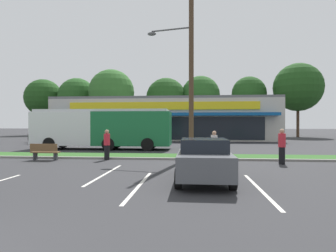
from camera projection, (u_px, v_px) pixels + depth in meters
grass_median at (125, 156)px, 17.68m from camera, size 56.00×2.20×0.12m
curb_lip at (120, 158)px, 16.46m from camera, size 56.00×0.24×0.12m
parking_stripe_2 at (105, 174)px, 11.59m from camera, size 0.12×4.80×0.01m
parking_stripe_3 at (139, 185)px, 9.44m from camera, size 0.12×4.80×0.01m
parking_stripe_4 at (259, 189)px, 8.94m from camera, size 0.12×4.80×0.01m
storefront_building at (167, 119)px, 39.87m from camera, size 28.52×14.06×5.47m
tree_far_left at (44, 98)px, 52.05m from camera, size 6.78×6.78×10.35m
tree_left at (77, 97)px, 50.78m from camera, size 6.79×6.79×10.35m
tree_mid_left at (112, 92)px, 47.48m from camera, size 7.65×7.65×11.27m
tree_mid at (166, 98)px, 49.92m from camera, size 7.12×7.12×10.24m
tree_mid_right at (201, 95)px, 49.81m from camera, size 6.84×6.84×10.58m
tree_right at (249, 94)px, 46.88m from camera, size 5.71×5.71×9.99m
tree_far_right at (298, 87)px, 44.79m from camera, size 7.63×7.63×11.75m
utility_pole at (189, 62)px, 17.36m from camera, size 3.15×2.37×11.15m
city_bus at (102, 128)px, 23.03m from camera, size 11.27×2.70×3.25m
bus_stop_bench at (45, 151)px, 16.01m from camera, size 1.60×0.45×0.95m
car_0 at (204, 159)px, 10.15m from camera, size 1.93×4.21×1.54m
car_1 at (99, 136)px, 29.13m from camera, size 4.66×1.91×1.57m
car_2 at (51, 136)px, 29.94m from camera, size 4.21×1.97×1.56m
pedestrian_near_bench at (282, 146)px, 14.44m from camera, size 0.37×0.37×1.82m
pedestrian_by_pole at (214, 147)px, 14.89m from camera, size 0.34×0.34×1.70m
pedestrian_mid at (107, 145)px, 16.16m from camera, size 0.35×0.35×1.75m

